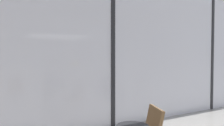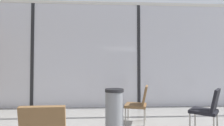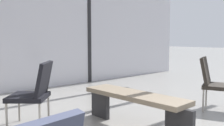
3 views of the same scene
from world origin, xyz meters
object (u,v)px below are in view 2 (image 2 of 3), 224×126
(parked_airplane, at_px, (134,55))
(lounge_chair_2, at_px, (139,102))
(lounge_chair_0, at_px, (208,107))
(trash_bin, at_px, (114,110))

(parked_airplane, bearing_deg, lounge_chair_2, -99.29)
(parked_airplane, xyz_separation_m, lounge_chair_2, (-1.16, -7.09, -1.64))
(lounge_chair_0, bearing_deg, lounge_chair_2, -77.04)
(lounge_chair_0, xyz_separation_m, trash_bin, (-1.88, 0.10, -0.06))
(lounge_chair_2, bearing_deg, lounge_chair_0, 78.21)
(parked_airplane, bearing_deg, trash_bin, -103.16)
(lounge_chair_0, bearing_deg, trash_bin, -51.84)
(trash_bin, bearing_deg, lounge_chair_2, 42.11)
(parked_airplane, relative_size, trash_bin, 15.70)
(parked_airplane, height_order, trash_bin, parked_airplane)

